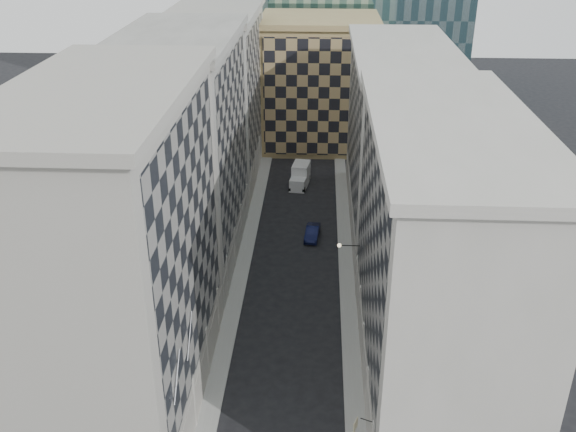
% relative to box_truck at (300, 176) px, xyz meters
% --- Properties ---
extents(sidewalk_west, '(1.50, 100.00, 0.15)m').
position_rel_box_truck_xyz_m(sidewalk_west, '(-5.12, -21.59, -1.12)').
color(sidewalk_west, gray).
rests_on(sidewalk_west, ground).
extents(sidewalk_east, '(1.50, 100.00, 0.15)m').
position_rel_box_truck_xyz_m(sidewalk_east, '(5.38, -21.59, -1.12)').
color(sidewalk_east, gray).
rests_on(sidewalk_east, ground).
extents(bldg_left_a, '(10.80, 22.80, 23.70)m').
position_rel_box_truck_xyz_m(bldg_left_a, '(-10.75, -40.59, 10.63)').
color(bldg_left_a, '#A29D92').
rests_on(bldg_left_a, ground).
extents(bldg_left_b, '(10.80, 22.80, 22.70)m').
position_rel_box_truck_xyz_m(bldg_left_b, '(-10.75, -18.59, 10.13)').
color(bldg_left_b, gray).
rests_on(bldg_left_b, ground).
extents(bldg_left_c, '(10.80, 22.80, 21.70)m').
position_rel_box_truck_xyz_m(bldg_left_c, '(-10.75, 3.41, 9.63)').
color(bldg_left_c, '#A29D92').
rests_on(bldg_left_c, ground).
extents(bldg_right_a, '(10.80, 26.80, 20.70)m').
position_rel_box_truck_xyz_m(bldg_right_a, '(11.01, -36.59, 9.12)').
color(bldg_right_a, '#AEAA9F').
rests_on(bldg_right_a, ground).
extents(bldg_right_b, '(10.80, 28.80, 19.70)m').
position_rel_box_truck_xyz_m(bldg_right_b, '(11.02, -9.59, 8.65)').
color(bldg_right_b, '#AEAA9F').
rests_on(bldg_right_b, ground).
extents(tan_block, '(16.80, 14.80, 18.80)m').
position_rel_box_truck_xyz_m(tan_block, '(2.13, 16.31, 8.24)').
color(tan_block, '#A58757').
rests_on(tan_block, ground).
extents(flagpoles_left, '(0.10, 6.33, 2.33)m').
position_rel_box_truck_xyz_m(flagpoles_left, '(-5.77, -45.59, 6.80)').
color(flagpoles_left, gray).
rests_on(flagpoles_left, ground).
extents(bracket_lamp, '(1.98, 0.36, 0.36)m').
position_rel_box_truck_xyz_m(bracket_lamp, '(4.51, -27.59, 5.00)').
color(bracket_lamp, black).
rests_on(bracket_lamp, ground).
extents(box_truck, '(2.71, 5.25, 2.75)m').
position_rel_box_truck_xyz_m(box_truck, '(0.00, 0.00, 0.00)').
color(box_truck, silver).
rests_on(box_truck, ground).
extents(dark_car, '(1.80, 4.17, 1.33)m').
position_rel_box_truck_xyz_m(dark_car, '(1.83, -14.72, -0.53)').
color(dark_car, '#10153C').
rests_on(dark_car, ground).
extents(shop_sign, '(1.27, 0.71, 0.83)m').
position_rel_box_truck_xyz_m(shop_sign, '(5.08, -46.63, 2.64)').
color(shop_sign, black).
rests_on(shop_sign, ground).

